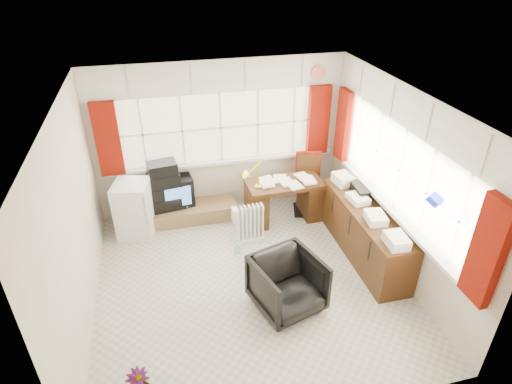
% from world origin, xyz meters
% --- Properties ---
extents(ground, '(4.00, 4.00, 0.00)m').
position_xyz_m(ground, '(0.00, 0.00, 0.00)').
color(ground, beige).
rests_on(ground, ground).
extents(room_walls, '(4.00, 4.00, 4.00)m').
position_xyz_m(room_walls, '(0.00, 0.00, 1.50)').
color(room_walls, beige).
rests_on(room_walls, ground).
extents(window_back, '(3.70, 0.12, 3.60)m').
position_xyz_m(window_back, '(0.00, 1.94, 0.95)').
color(window_back, '#F2E9C0').
rests_on(window_back, room_walls).
extents(window_right, '(0.12, 3.70, 3.60)m').
position_xyz_m(window_right, '(1.94, 0.00, 0.95)').
color(window_right, '#F2E9C0').
rests_on(window_right, room_walls).
extents(curtains, '(3.83, 3.83, 1.15)m').
position_xyz_m(curtains, '(0.92, 0.93, 1.46)').
color(curtains, maroon).
rests_on(curtains, room_walls).
extents(overhead_cabinets, '(3.98, 3.98, 0.48)m').
position_xyz_m(overhead_cabinets, '(0.98, 0.98, 2.25)').
color(overhead_cabinets, white).
rests_on(overhead_cabinets, room_walls).
extents(desk, '(1.21, 0.62, 0.73)m').
position_xyz_m(desk, '(0.88, 1.36, 0.39)').
color(desk, '#472310').
rests_on(desk, ground).
extents(desk_lamp, '(0.18, 0.16, 0.45)m').
position_xyz_m(desk_lamp, '(0.44, 1.31, 1.00)').
color(desk_lamp, yellow).
rests_on(desk_lamp, desk).
extents(task_chair, '(0.52, 0.54, 1.02)m').
position_xyz_m(task_chair, '(1.36, 1.59, 0.54)').
color(task_chair, black).
rests_on(task_chair, ground).
extents(office_chair, '(0.96, 0.97, 0.72)m').
position_xyz_m(office_chair, '(0.34, -0.54, 0.36)').
color(office_chair, black).
rests_on(office_chair, ground).
extents(radiator, '(0.43, 0.19, 0.63)m').
position_xyz_m(radiator, '(0.20, 0.88, 0.26)').
color(radiator, white).
rests_on(radiator, ground).
extents(credenza, '(0.50, 2.00, 0.85)m').
position_xyz_m(credenza, '(1.73, 0.20, 0.39)').
color(credenza, '#472310').
rests_on(credenza, ground).
extents(file_tray, '(0.32, 0.40, 0.13)m').
position_xyz_m(file_tray, '(1.88, 0.63, 0.81)').
color(file_tray, black).
rests_on(file_tray, credenza).
extents(tv_bench, '(1.40, 0.50, 0.25)m').
position_xyz_m(tv_bench, '(-0.55, 1.72, 0.12)').
color(tv_bench, '#9A774D').
rests_on(tv_bench, ground).
extents(crt_tv, '(0.59, 0.56, 0.49)m').
position_xyz_m(crt_tv, '(-0.81, 1.88, 0.49)').
color(crt_tv, black).
rests_on(crt_tv, tv_bench).
extents(hifi_stack, '(0.63, 0.45, 0.80)m').
position_xyz_m(hifi_stack, '(-0.98, 1.78, 0.61)').
color(hifi_stack, black).
rests_on(hifi_stack, tv_bench).
extents(mini_fridge, '(0.63, 0.64, 0.89)m').
position_xyz_m(mini_fridge, '(-1.46, 1.52, 0.44)').
color(mini_fridge, white).
rests_on(mini_fridge, ground).
extents(spray_bottle_a, '(0.12, 0.12, 0.29)m').
position_xyz_m(spray_bottle_a, '(-0.66, 1.67, 0.15)').
color(spray_bottle_a, silver).
rests_on(spray_bottle_a, ground).
extents(spray_bottle_b, '(0.10, 0.10, 0.19)m').
position_xyz_m(spray_bottle_b, '(-0.04, 0.66, 0.09)').
color(spray_bottle_b, '#95DECF').
rests_on(spray_bottle_b, ground).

